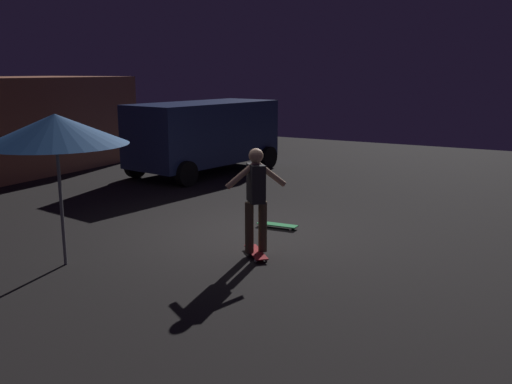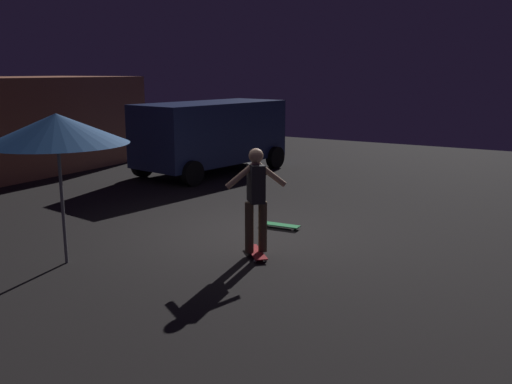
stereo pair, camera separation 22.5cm
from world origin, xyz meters
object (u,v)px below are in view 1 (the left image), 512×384
Objects in this scene: parked_van at (205,133)px; skateboard_ridden at (256,253)px; skater at (256,193)px; skateboard_spare at (277,225)px; patio_umbrella at (56,129)px.

parked_van reaches higher than skateboard_ridden.
skater is at bearing -140.07° from parked_van.
patio_umbrella is at bearing 150.27° from skateboard_spare.
skateboard_spare is at bearing 14.86° from skateboard_ridden.
skater is at bearing -165.14° from skateboard_spare.
parked_van is 6.12× the size of skateboard_spare.
skateboard_spare is at bearing -29.73° from patio_umbrella.
patio_umbrella is 1.38× the size of skater.
skater is (1.76, -2.37, -1.04)m from patio_umbrella.
parked_van is at bearing 39.93° from skater.
parked_van is at bearing 46.58° from skateboard_spare.
skateboard_spare is at bearing 14.86° from skater.
parked_van is at bearing 39.93° from skateboard_ridden.
skateboard_ridden and skateboard_spare have the same top height.
skater reaches higher than skateboard_ridden.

